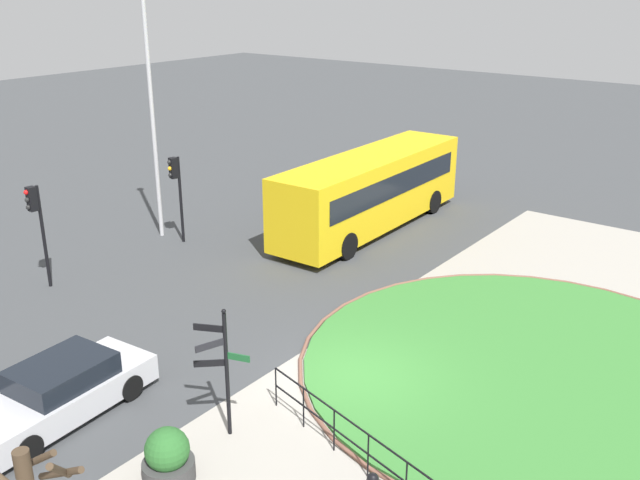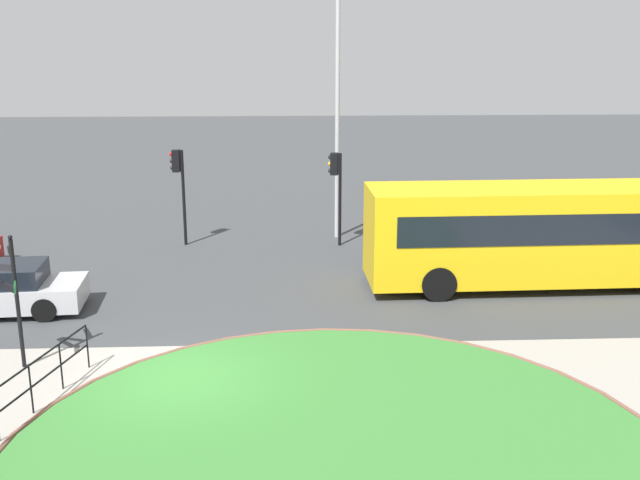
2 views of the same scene
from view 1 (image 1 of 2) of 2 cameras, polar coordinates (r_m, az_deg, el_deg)
name	(u,v)px [view 1 (image 1 of 2)]	position (r m, az deg, el deg)	size (l,w,h in m)	color
ground	(354,379)	(18.42, 2.77, -11.05)	(120.00, 120.00, 0.00)	#3D3F42
sidewalk_paving	(425,406)	(17.53, 8.43, -13.03)	(32.00, 7.90, 0.02)	#9E998E
grass_island	(533,367)	(19.59, 16.74, -9.75)	(12.00, 12.00, 0.10)	#387A33
grass_kerb_ring	(533,367)	(19.59, 16.74, -9.74)	(12.31, 12.31, 0.11)	brown
signpost_directional	(223,365)	(15.61, -7.79, -9.87)	(0.85, 1.16, 3.09)	black
railing_grass_edge	(351,437)	(15.24, 2.48, -15.48)	(1.41, 5.30, 1.04)	black
bus_yellow	(371,190)	(28.51, 4.08, 4.05)	(10.44, 2.71, 3.02)	yellow
car_far_lane	(59,392)	(17.74, -20.19, -11.37)	(4.69, 2.11, 1.34)	#B7B7BC
traffic_light_near	(36,214)	(24.27, -21.80, 1.94)	(0.49, 0.28, 3.45)	black
traffic_light_far	(176,181)	(27.16, -11.48, 4.70)	(0.48, 0.31, 3.35)	black
lamppost_tall	(152,111)	(27.60, -13.32, 10.04)	(0.32, 0.32, 9.25)	#B7B7BC
planter_near_signpost	(168,458)	(15.23, -12.10, -16.70)	(1.07, 1.07, 1.18)	#383838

